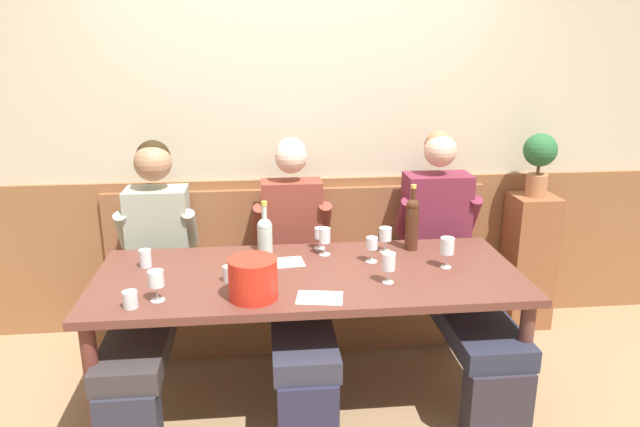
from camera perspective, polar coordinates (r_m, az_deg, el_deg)
ground_plane at (r=3.24m, az=-0.79°, el=-18.77°), size 6.80×6.80×0.02m
room_wall_back at (r=3.75m, az=-2.41°, el=9.57°), size 6.80×0.08×2.80m
wood_wainscot_panel at (r=3.91m, az=-2.20°, el=-3.75°), size 6.80×0.03×1.00m
wall_bench at (r=3.80m, az=-1.95°, el=-7.93°), size 2.44×0.42×0.94m
dining_table at (r=3.02m, az=-1.07°, el=-7.08°), size 2.14×0.87×0.72m
person_left_seat at (r=3.39m, az=-16.06°, el=-5.05°), size 0.46×1.30×1.30m
person_right_seat at (r=3.31m, az=-2.33°, el=-5.39°), size 0.47×1.29×1.30m
person_center_right_seat at (r=3.50m, az=12.62°, el=-4.25°), size 0.51×1.30×1.33m
ice_bucket at (r=2.70m, az=-6.50°, el=-6.28°), size 0.22×0.22×0.19m
wine_bottle_clear_water at (r=2.92m, az=-5.34°, el=-2.99°), size 0.07×0.07×0.38m
wine_bottle_amber_mid at (r=3.30m, az=8.90°, el=-0.81°), size 0.07×0.07×0.37m
wine_glass_center_rear at (r=2.86m, az=6.65°, el=-4.80°), size 0.07×0.07×0.15m
wine_glass_right_end at (r=3.26m, az=6.34°, el=-2.13°), size 0.07×0.07×0.14m
wine_glass_left_end at (r=2.75m, az=-15.59°, el=-6.26°), size 0.07×0.07×0.14m
wine_glass_center_front at (r=3.29m, az=0.01°, el=-2.01°), size 0.06×0.06×0.12m
wine_glass_mid_right at (r=3.27m, az=-5.50°, el=-1.88°), size 0.07×0.07×0.15m
wine_glass_near_bucket at (r=3.11m, az=5.04°, el=-3.04°), size 0.06×0.06×0.14m
wine_glass_by_bottle at (r=3.19m, az=0.46°, el=-2.23°), size 0.06×0.06×0.15m
wine_glass_mid_left at (r=3.09m, az=12.20°, el=-3.23°), size 0.07×0.07×0.16m
water_tumbler_center at (r=3.18m, az=-16.55°, el=-4.18°), size 0.06×0.06×0.09m
water_tumbler_right at (r=2.74m, az=-17.90°, el=-7.93°), size 0.07×0.07×0.08m
water_tumbler_left at (r=2.91m, az=-8.82°, el=-5.78°), size 0.06×0.06×0.08m
tasting_sheet_left_guest at (r=2.72m, az=-0.03°, el=-8.15°), size 0.23×0.18×0.00m
tasting_sheet_right_guest at (r=3.12m, az=-3.54°, el=-4.77°), size 0.23×0.17×0.00m
corner_pedestal at (r=4.15m, az=19.50°, el=-4.32°), size 0.28×0.28×0.89m
potted_plant at (r=3.96m, az=20.48°, el=5.10°), size 0.21×0.21×0.40m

